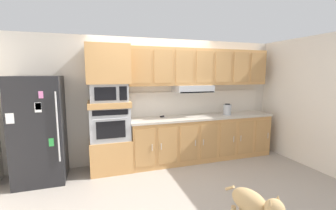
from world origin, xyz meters
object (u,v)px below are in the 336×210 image
(screwdriver, at_px, (162,116))
(electric_kettle, at_px, (227,110))
(microwave, at_px, (109,92))
(dog, at_px, (254,205))
(refrigerator, at_px, (39,130))
(built_in_oven, at_px, (110,123))

(screwdriver, relative_size, electric_kettle, 0.69)
(microwave, xyz_separation_m, dog, (1.31, -2.37, -1.04))
(screwdriver, bearing_deg, electric_kettle, -7.74)
(refrigerator, xyz_separation_m, built_in_oven, (1.14, 0.07, 0.02))
(dog, bearing_deg, refrigerator, -147.32)
(screwdriver, bearing_deg, built_in_oven, -172.31)
(built_in_oven, relative_size, electric_kettle, 2.92)
(built_in_oven, height_order, microwave, microwave)
(built_in_oven, bearing_deg, screwdriver, 7.69)
(electric_kettle, bearing_deg, screwdriver, 172.26)
(electric_kettle, bearing_deg, microwave, 178.89)
(built_in_oven, bearing_deg, refrigerator, -176.59)
(refrigerator, bearing_deg, built_in_oven, 3.41)
(screwdriver, height_order, electric_kettle, electric_kettle)
(built_in_oven, xyz_separation_m, electric_kettle, (2.45, -0.05, 0.13))
(screwdriver, distance_m, electric_kettle, 1.41)
(screwdriver, bearing_deg, microwave, -172.31)
(microwave, xyz_separation_m, screwdriver, (1.05, 0.14, -0.53))
(electric_kettle, bearing_deg, built_in_oven, 178.89)
(built_in_oven, distance_m, screwdriver, 1.06)
(microwave, distance_m, electric_kettle, 2.48)
(dog, bearing_deg, microwave, -165.15)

